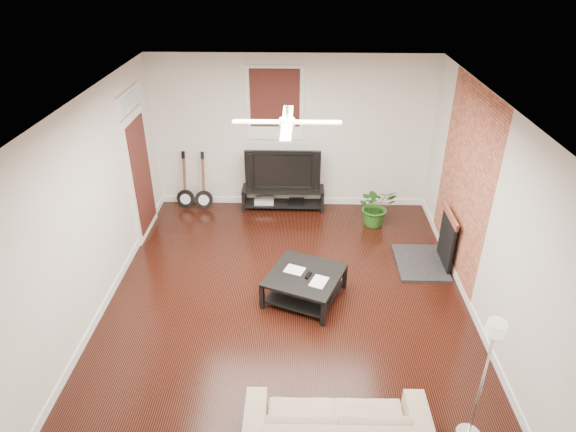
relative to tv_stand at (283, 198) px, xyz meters
name	(u,v)px	position (x,y,z in m)	size (l,w,h in m)	color
room	(287,214)	(0.16, -2.78, 1.19)	(5.01, 6.01, 2.81)	black
brick_accent	(464,183)	(2.65, -1.78, 1.19)	(0.02, 2.20, 2.80)	#9B4632
fireplace	(434,239)	(2.36, -1.78, 0.25)	(0.80, 1.10, 0.92)	black
window_back	(275,104)	(-0.14, 0.19, 1.74)	(1.00, 0.06, 1.30)	#37120F
door_left	(139,164)	(-2.30, -0.88, 1.04)	(0.08, 1.00, 2.50)	white
tv_stand	(283,198)	(0.00, 0.00, 0.00)	(1.51, 0.40, 0.42)	black
tv	(283,168)	(0.00, 0.02, 0.60)	(1.35, 0.18, 0.78)	black
coffee_table	(305,286)	(0.40, -2.67, -0.01)	(0.94, 0.94, 0.40)	black
sofa	(337,423)	(0.71, -4.96, 0.06)	(1.83, 0.72, 0.53)	tan
floor_lamp	(482,383)	(2.06, -4.86, 0.54)	(0.25, 0.25, 1.49)	white
potted_plant	(376,206)	(1.65, -0.56, 0.15)	(0.66, 0.57, 0.73)	#255C1A
guitar_left	(184,182)	(-1.83, -0.03, 0.33)	(0.34, 0.24, 1.09)	black
guitar_right	(202,183)	(-1.48, -0.06, 0.33)	(0.34, 0.24, 1.09)	black
ceiling_fan	(287,122)	(0.16, -2.78, 2.39)	(1.24, 1.24, 0.32)	white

